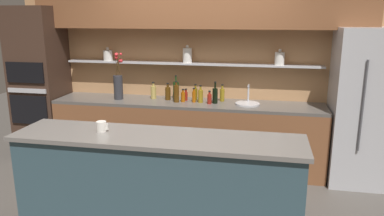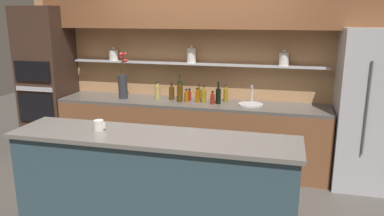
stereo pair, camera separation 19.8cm
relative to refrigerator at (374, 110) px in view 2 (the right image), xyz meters
name	(u,v)px [view 2 (the right image)]	position (x,y,z in m)	size (l,w,h in m)	color
ground_plane	(171,210)	(-2.17, -1.20, -0.96)	(12.00, 12.00, 0.00)	#4C4742
back_wall_unit	(203,53)	(-2.17, 0.33, 0.59)	(5.20, 0.44, 2.60)	tan
back_counter_unit	(190,134)	(-2.27, 0.04, -0.50)	(3.64, 0.62, 0.92)	brown
island_counter	(154,187)	(-2.17, -1.72, -0.45)	(2.61, 0.61, 1.02)	#334C56
refrigerator	(374,110)	(0.00, 0.00, 0.00)	(0.87, 0.73, 1.92)	#B7B7BC
oven_tower	(48,83)	(-4.44, 0.04, 0.13)	(0.66, 0.64, 2.18)	#3D281E
flower_vase	(123,83)	(-3.23, 0.02, 0.17)	(0.15, 0.15, 0.64)	#2D2D33
sink_fixture	(251,103)	(-1.46, 0.05, -0.02)	(0.32, 0.32, 0.25)	#B7B7BC
bottle_sauce_0	(190,95)	(-2.30, 0.12, 0.03)	(0.05, 0.05, 0.16)	maroon
bottle_oil_1	(204,96)	(-2.08, 0.03, 0.05)	(0.07, 0.07, 0.23)	olive
bottle_sauce_2	(212,99)	(-1.96, -0.02, 0.03)	(0.06, 0.06, 0.18)	maroon
bottle_spirit_3	(172,93)	(-2.55, 0.11, 0.05)	(0.07, 0.07, 0.23)	#4C2D0C
bottle_oil_4	(199,94)	(-2.18, 0.18, 0.05)	(0.05, 0.05, 0.22)	brown
bottle_oil_5	(226,95)	(-1.81, 0.17, 0.05)	(0.06, 0.06, 0.23)	olive
bottle_wine_6	(180,90)	(-2.45, 0.18, 0.09)	(0.08, 0.08, 0.33)	#193814
bottle_sauce_7	(186,97)	(-2.32, 0.03, 0.03)	(0.06, 0.06, 0.17)	#9E4C0A
bottle_spirit_8	(158,92)	(-2.77, 0.14, 0.05)	(0.08, 0.08, 0.23)	tan
bottle_sauce_9	(197,96)	(-2.17, 0.03, 0.04)	(0.05, 0.05, 0.19)	#9E4C0A
bottle_wine_10	(218,96)	(-1.89, 0.03, 0.07)	(0.07, 0.07, 0.29)	black
bottle_spirit_11	(180,93)	(-2.40, 0.00, 0.08)	(0.07, 0.07, 0.29)	#4C2D0C
coffee_mug	(99,125)	(-2.70, -1.70, 0.11)	(0.11, 0.09, 0.09)	silver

